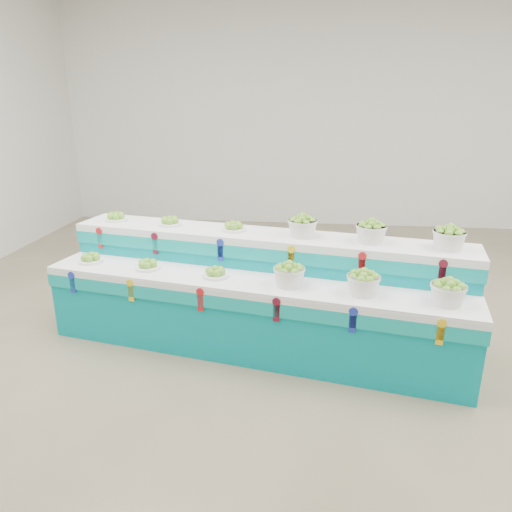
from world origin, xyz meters
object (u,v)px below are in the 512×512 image
Objects in this scene: basket_lower_left at (289,274)px; plate_upper_mid at (170,221)px; display_stand at (256,293)px; basket_upper_right at (449,238)px.

basket_lower_left is 1.46m from plate_upper_mid.
plate_upper_mid is at bearing 149.55° from basket_lower_left.
display_stand is at bearing 136.17° from basket_lower_left.
basket_lower_left is at bearing -170.15° from basket_upper_right.
plate_upper_mid is (-1.24, 0.73, 0.25)m from basket_lower_left.
basket_lower_left is 1.37m from basket_upper_right.
plate_upper_mid is at bearing 168.99° from basket_upper_right.
basket_upper_right is (2.56, -0.50, 0.05)m from plate_upper_mid.
plate_upper_mid is 0.87× the size of basket_upper_right.
basket_upper_right is at bearing 8.37° from display_stand.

